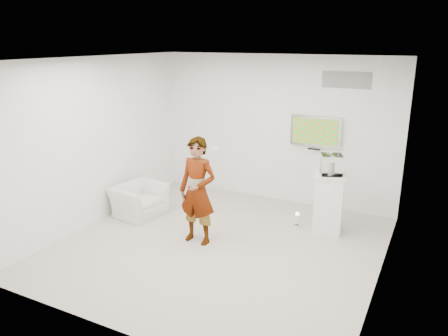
# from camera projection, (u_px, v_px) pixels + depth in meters

# --- Properties ---
(room) EXTENTS (5.01, 5.01, 3.00)m
(room) POSITION_uv_depth(u_px,v_px,m) (219.00, 158.00, 6.80)
(room) COLOR #BBB5AB
(room) RESTS_ON ground
(tv) EXTENTS (1.00, 0.08, 0.60)m
(tv) POSITION_uv_depth(u_px,v_px,m) (316.00, 131.00, 8.50)
(tv) COLOR #B9B9BE
(tv) RESTS_ON room
(logo_decal) EXTENTS (0.90, 0.02, 0.30)m
(logo_decal) POSITION_uv_depth(u_px,v_px,m) (346.00, 80.00, 8.03)
(logo_decal) COLOR slate
(logo_decal) RESTS_ON room
(person) EXTENTS (0.66, 0.44, 1.79)m
(person) POSITION_uv_depth(u_px,v_px,m) (198.00, 191.00, 7.12)
(person) COLOR silver
(person) RESTS_ON room
(armchair) EXTENTS (0.94, 1.03, 0.60)m
(armchair) POSITION_uv_depth(u_px,v_px,m) (139.00, 200.00, 8.39)
(armchair) COLOR silver
(armchair) RESTS_ON room
(pedestal) EXTENTS (0.59, 0.59, 1.07)m
(pedestal) POSITION_uv_depth(u_px,v_px,m) (329.00, 204.00, 7.57)
(pedestal) COLOR white
(pedestal) RESTS_ON room
(floor_uplight) EXTENTS (0.21, 0.21, 0.27)m
(floor_uplight) POSITION_uv_depth(u_px,v_px,m) (297.00, 220.00, 7.90)
(floor_uplight) COLOR white
(floor_uplight) RESTS_ON room
(vitrine) EXTENTS (0.44, 0.44, 0.34)m
(vitrine) POSITION_uv_depth(u_px,v_px,m) (331.00, 165.00, 7.37)
(vitrine) COLOR white
(vitrine) RESTS_ON pedestal
(console) EXTENTS (0.06, 0.16, 0.22)m
(console) POSITION_uv_depth(u_px,v_px,m) (331.00, 168.00, 7.39)
(console) COLOR white
(console) RESTS_ON pedestal
(wii_remote) EXTENTS (0.06, 0.14, 0.04)m
(wii_remote) POSITION_uv_depth(u_px,v_px,m) (215.00, 148.00, 6.93)
(wii_remote) COLOR white
(wii_remote) RESTS_ON person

